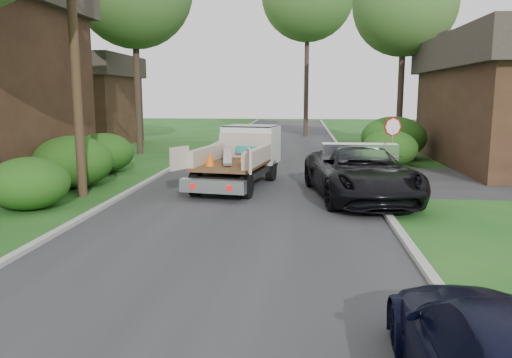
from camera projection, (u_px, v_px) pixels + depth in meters
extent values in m
plane|color=#164A15|center=(223.00, 245.00, 11.15)|extent=(120.00, 120.00, 0.00)
cube|color=#28282B|center=(260.00, 174.00, 20.97)|extent=(8.00, 90.00, 0.02)
cube|color=#9E9E99|center=(165.00, 172.00, 21.33)|extent=(0.20, 90.00, 0.12)
cube|color=#9E9E99|center=(359.00, 175.00, 20.59)|extent=(0.20, 90.00, 0.12)
cylinder|color=slate|center=(392.00, 155.00, 19.35)|extent=(0.06, 0.06, 2.00)
cylinder|color=#B20A0A|center=(393.00, 127.00, 19.17)|extent=(0.71, 0.32, 0.76)
cylinder|color=#382619|center=(74.00, 41.00, 15.73)|extent=(0.30, 0.30, 10.00)
cube|color=#351F15|center=(76.00, 111.00, 33.60)|extent=(7.00, 7.00, 4.50)
cube|color=#332B26|center=(73.00, 66.00, 33.11)|extent=(7.56, 7.56, 1.40)
cube|color=#332B26|center=(73.00, 55.00, 33.00)|extent=(1.05, 7.56, 0.20)
ellipsoid|color=#19400E|center=(29.00, 183.00, 14.53)|extent=(2.34, 2.34, 1.53)
ellipsoid|color=#19400E|center=(73.00, 162.00, 17.97)|extent=(2.86, 2.86, 1.87)
ellipsoid|color=#19400E|center=(103.00, 153.00, 21.45)|extent=(2.60, 2.60, 1.70)
ellipsoid|color=#19400E|center=(389.00, 148.00, 23.25)|extent=(2.60, 2.60, 1.70)
ellipsoid|color=#19400E|center=(394.00, 138.00, 26.09)|extent=(3.38, 3.38, 2.21)
cylinder|color=#2D2119|center=(137.00, 73.00, 27.78)|extent=(0.36, 0.36, 9.00)
cylinder|color=#2D2119|center=(401.00, 79.00, 29.40)|extent=(0.36, 0.36, 8.50)
sphere|color=#3A6826|center=(405.00, 4.00, 28.69)|extent=(6.00, 6.00, 6.00)
cylinder|color=#2D2119|center=(307.00, 67.00, 39.51)|extent=(0.36, 0.36, 11.00)
cylinder|color=black|center=(228.00, 169.00, 19.79)|extent=(0.41, 0.86, 0.83)
cylinder|color=black|center=(271.00, 170.00, 19.35)|extent=(0.41, 0.86, 0.83)
cylinder|color=black|center=(196.00, 184.00, 16.47)|extent=(0.41, 0.86, 0.83)
cylinder|color=black|center=(247.00, 186.00, 16.03)|extent=(0.41, 0.86, 0.83)
cube|color=black|center=(237.00, 172.00, 17.97)|extent=(2.69, 5.55, 0.22)
cube|color=silver|center=(251.00, 145.00, 19.68)|extent=(2.26, 1.96, 1.42)
cube|color=black|center=(251.00, 132.00, 19.59)|extent=(2.11, 1.80, 0.50)
cube|color=#472D19|center=(232.00, 165.00, 17.30)|extent=(2.54, 3.59, 0.11)
cube|color=beige|center=(245.00, 146.00, 18.79)|extent=(2.01, 0.42, 0.92)
cube|color=beige|center=(207.00, 155.00, 17.48)|extent=(0.74, 3.12, 0.55)
cube|color=beige|center=(257.00, 156.00, 17.02)|extent=(0.74, 3.12, 0.55)
cube|color=silver|center=(213.00, 186.00, 15.49)|extent=(2.13, 0.67, 0.41)
cube|color=#B20505|center=(193.00, 186.00, 15.48)|extent=(0.15, 0.06, 0.15)
cube|color=#B20505|center=(229.00, 188.00, 15.18)|extent=(0.15, 0.06, 0.15)
cube|color=beige|center=(180.00, 158.00, 15.77)|extent=(0.47, 0.75, 0.73)
cube|color=beige|center=(249.00, 161.00, 15.19)|extent=(0.22, 0.83, 0.73)
cube|color=silver|center=(227.00, 155.00, 17.38)|extent=(0.62, 2.39, 0.42)
cone|color=#F2590A|center=(210.00, 159.00, 16.59)|extent=(0.38, 0.38, 0.46)
cone|color=#F2590A|center=(244.00, 155.00, 17.71)|extent=(0.38, 0.38, 0.46)
cube|color=#148C84|center=(249.00, 150.00, 18.54)|extent=(1.01, 0.26, 0.26)
imported|color=black|center=(360.00, 172.00, 15.99)|extent=(3.68, 6.48, 1.70)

